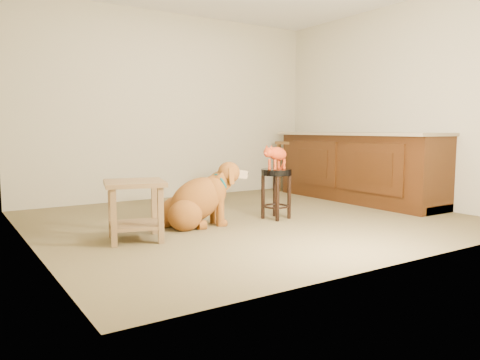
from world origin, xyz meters
TOP-DOWN VIEW (x-y plane):
  - floor at (0.00, 0.00)m, footprint 4.50×4.00m
  - room_shell at (0.00, 0.00)m, footprint 4.54×4.04m
  - cabinet_run at (1.94, 0.30)m, footprint 0.70×2.56m
  - padded_stool at (0.24, -0.12)m, footprint 0.34×0.34m
  - wood_stool at (1.85, 1.53)m, footprint 0.48×0.48m
  - side_table at (-1.42, -0.24)m, footprint 0.62×0.62m
  - golden_retriever at (-0.68, -0.02)m, footprint 1.08×0.57m
  - tabby_kitten at (0.22, -0.12)m, footprint 0.44×0.25m

SIDE VIEW (x-z plane):
  - floor at x=0.00m, z-range -0.01..0.01m
  - golden_retriever at x=-0.68m, z-range -0.09..0.60m
  - side_table at x=-1.42m, z-range 0.08..0.61m
  - padded_stool at x=0.24m, z-range 0.11..0.66m
  - wood_stool at x=1.85m, z-range 0.02..0.81m
  - cabinet_run at x=1.94m, z-range -0.03..0.91m
  - tabby_kitten at x=0.22m, z-range 0.56..0.85m
  - room_shell at x=0.00m, z-range 0.37..2.99m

